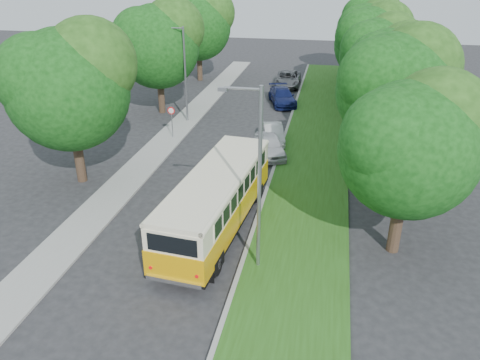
% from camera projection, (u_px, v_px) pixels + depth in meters
% --- Properties ---
extents(ground, '(120.00, 120.00, 0.00)m').
position_uv_depth(ground, '(181.00, 227.00, 23.34)').
color(ground, '#242427').
rests_on(ground, ground).
extents(curb, '(0.20, 70.00, 0.15)m').
position_uv_depth(curb, '(267.00, 188.00, 27.09)').
color(curb, gray).
rests_on(curb, ground).
extents(grass_verge, '(4.50, 70.00, 0.13)m').
position_uv_depth(grass_verge, '(308.00, 192.00, 26.67)').
color(grass_verge, '#265015').
rests_on(grass_verge, ground).
extents(sidewalk, '(2.20, 70.00, 0.12)m').
position_uv_depth(sidewalk, '(131.00, 176.00, 28.59)').
color(sidewalk, gray).
rests_on(sidewalk, ground).
extents(treeline, '(24.27, 41.91, 9.46)m').
position_uv_depth(treeline, '(288.00, 47.00, 36.13)').
color(treeline, '#332319').
rests_on(treeline, ground).
extents(lamppost_near, '(1.71, 0.16, 8.00)m').
position_uv_depth(lamppost_near, '(257.00, 176.00, 18.49)').
color(lamppost_near, gray).
rests_on(lamppost_near, ground).
extents(lamppost_far, '(1.71, 0.16, 7.50)m').
position_uv_depth(lamppost_far, '(184.00, 71.00, 36.55)').
color(lamppost_far, gray).
rests_on(lamppost_far, ground).
extents(warning_sign, '(0.56, 0.10, 2.50)m').
position_uv_depth(warning_sign, '(171.00, 116.00, 33.99)').
color(warning_sign, gray).
rests_on(warning_sign, ground).
extents(vintage_bus, '(3.63, 10.62, 3.09)m').
position_uv_depth(vintage_bus, '(217.00, 202.00, 22.49)').
color(vintage_bus, '#E7A107').
rests_on(vintage_bus, ground).
extents(car_silver, '(3.00, 4.54, 1.44)m').
position_uv_depth(car_silver, '(270.00, 145.00, 31.51)').
color(car_silver, silver).
rests_on(car_silver, ground).
extents(car_white, '(2.23, 4.06, 1.27)m').
position_uv_depth(car_white, '(273.00, 133.00, 33.88)').
color(car_white, beige).
rests_on(car_white, ground).
extents(car_blue, '(3.39, 5.32, 1.43)m').
position_uv_depth(car_blue, '(282.00, 97.00, 42.52)').
color(car_blue, '#121B4F').
rests_on(car_blue, ground).
extents(car_grey, '(2.63, 5.42, 1.49)m').
position_uv_depth(car_grey, '(288.00, 79.00, 48.52)').
color(car_grey, '#4F5256').
rests_on(car_grey, ground).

